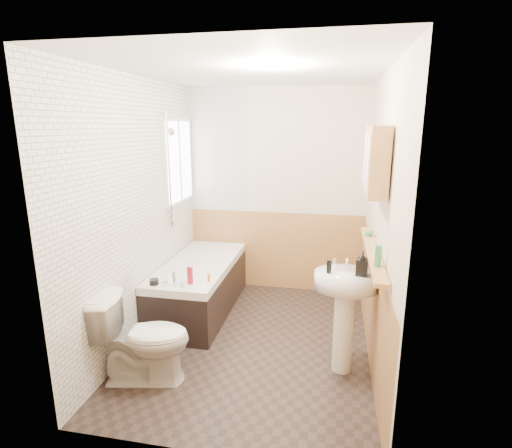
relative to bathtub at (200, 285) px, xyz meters
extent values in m
plane|color=black|center=(0.73, -0.57, -0.30)|extent=(2.80, 2.80, 0.00)
plane|color=white|center=(0.73, -0.57, 2.20)|extent=(2.80, 2.80, 0.00)
cube|color=beige|center=(0.73, 0.84, 0.95)|extent=(2.20, 0.02, 2.50)
cube|color=beige|center=(0.73, -1.98, 0.95)|extent=(2.20, 0.02, 2.50)
cube|color=beige|center=(-0.38, -0.57, 0.95)|extent=(0.02, 2.80, 2.50)
cube|color=beige|center=(1.84, -0.57, 0.95)|extent=(0.02, 2.80, 2.50)
cube|color=tan|center=(1.82, -0.57, 0.20)|extent=(0.01, 2.80, 1.00)
cube|color=tan|center=(0.73, -1.96, 0.20)|extent=(2.20, 0.01, 1.00)
cube|color=tan|center=(0.73, 0.82, 0.20)|extent=(2.20, 0.01, 1.00)
cube|color=white|center=(-0.36, -0.57, 0.95)|extent=(0.01, 2.80, 2.50)
cube|color=white|center=(0.01, 0.82, 1.45)|extent=(0.75, 0.01, 1.50)
cube|color=white|center=(-0.34, 0.38, 1.35)|extent=(0.03, 0.79, 0.99)
cube|color=white|center=(-0.32, 0.38, 1.35)|extent=(0.01, 0.70, 0.90)
cube|color=white|center=(-0.32, 0.38, 1.35)|extent=(0.01, 0.04, 0.90)
cube|color=black|center=(0.00, 0.00, -0.05)|extent=(0.70, 1.61, 0.49)
cube|color=white|center=(0.00, 0.00, 0.24)|extent=(0.70, 1.61, 0.08)
cube|color=white|center=(0.00, 0.00, 0.23)|extent=(0.56, 1.47, 0.04)
cylinder|color=silver|center=(0.00, -0.70, 0.35)|extent=(0.04, 0.04, 0.14)
sphere|color=silver|center=(-0.09, -0.70, 0.32)|extent=(0.06, 0.06, 0.06)
sphere|color=silver|center=(0.09, -0.70, 0.32)|extent=(0.06, 0.06, 0.06)
cylinder|color=silver|center=(-0.32, 0.05, 1.28)|extent=(0.02, 0.02, 1.25)
cylinder|color=silver|center=(-0.32, 0.05, 0.70)|extent=(0.05, 0.05, 0.02)
cylinder|color=silver|center=(-0.32, 0.05, 1.85)|extent=(0.05, 0.05, 0.02)
cylinder|color=silver|center=(-0.27, 0.05, 1.69)|extent=(0.07, 0.08, 0.09)
imported|color=white|center=(-0.03, -1.31, 0.07)|extent=(0.82, 0.55, 0.74)
cylinder|color=white|center=(1.57, -0.87, 0.06)|extent=(0.17, 0.17, 0.72)
ellipsoid|color=white|center=(1.57, -0.87, 0.52)|extent=(0.52, 0.42, 0.14)
cylinder|color=silver|center=(1.47, -0.77, 0.63)|extent=(0.03, 0.03, 0.08)
cylinder|color=silver|center=(1.67, -0.77, 0.63)|extent=(0.03, 0.03, 0.08)
cylinder|color=silver|center=(1.57, -0.79, 0.66)|extent=(0.02, 0.11, 0.09)
cube|color=tan|center=(1.77, -0.77, 0.76)|extent=(0.10, 1.50, 0.03)
cube|color=tan|center=(1.75, -0.83, 1.50)|extent=(0.14, 0.58, 0.52)
cube|color=silver|center=(1.67, -0.97, 1.50)|extent=(0.01, 0.22, 0.39)
cube|color=silver|center=(1.67, -0.69, 1.50)|extent=(0.01, 0.22, 0.39)
cylinder|color=#388447|center=(1.77, -1.18, 0.85)|extent=(0.05, 0.05, 0.16)
cone|color=silver|center=(1.77, -0.94, 0.88)|extent=(0.04, 0.04, 0.21)
cylinder|color=#388447|center=(1.77, -0.36, 0.79)|extent=(0.08, 0.08, 0.04)
imported|color=black|center=(1.69, -0.90, 0.64)|extent=(0.13, 0.22, 0.09)
cylinder|color=black|center=(1.43, -0.90, 0.64)|extent=(0.05, 0.05, 0.11)
cube|color=maroon|center=(0.13, -0.62, 0.36)|extent=(0.05, 0.03, 0.17)
cylinder|color=black|center=(-0.21, -0.70, 0.30)|extent=(0.11, 0.11, 0.05)
cylinder|color=orange|center=(0.28, -0.52, 0.31)|extent=(0.03, 0.03, 0.08)
camera|label=1|loc=(1.43, -4.01, 1.76)|focal=28.00mm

